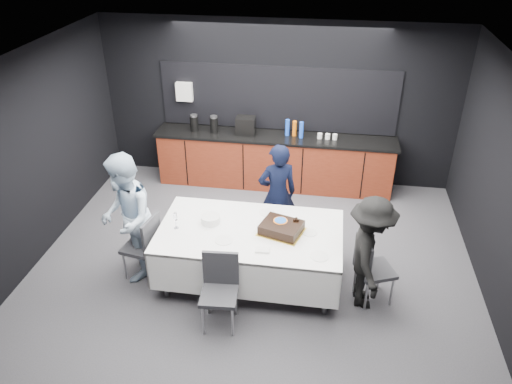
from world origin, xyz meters
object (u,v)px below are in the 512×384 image
(plate_stack, at_px, (211,219))
(party_table, at_px, (250,239))
(person_center, at_px, (277,194))
(person_right, at_px, (370,253))
(cake_assembly, at_px, (281,228))
(chair_left, at_px, (145,243))
(person_left, at_px, (126,218))
(champagne_flute, at_px, (175,218))
(chair_near, at_px, (220,285))
(chair_right, at_px, (370,266))

(plate_stack, bearing_deg, party_table, -10.09)
(party_table, distance_m, person_center, 0.99)
(person_center, bearing_deg, plate_stack, 26.64)
(person_right, bearing_deg, cake_assembly, 75.49)
(party_table, height_order, chair_left, chair_left)
(cake_assembly, bearing_deg, person_right, -12.13)
(person_center, distance_m, person_left, 2.11)
(champagne_flute, relative_size, chair_near, 0.24)
(chair_left, relative_size, person_right, 0.62)
(cake_assembly, relative_size, champagne_flute, 2.78)
(chair_left, bearing_deg, cake_assembly, 5.31)
(person_left, bearing_deg, party_table, 73.91)
(chair_near, xyz_separation_m, person_left, (-1.36, 0.69, 0.34))
(plate_stack, distance_m, person_center, 1.15)
(chair_right, bearing_deg, person_right, -127.59)
(chair_left, bearing_deg, champagne_flute, 6.52)
(plate_stack, height_order, champagne_flute, champagne_flute)
(champagne_flute, distance_m, chair_left, 0.59)
(person_center, bearing_deg, chair_right, 116.82)
(cake_assembly, bearing_deg, person_left, -176.22)
(champagne_flute, xyz_separation_m, chair_near, (0.71, -0.71, -0.40))
(chair_near, height_order, person_center, person_center)
(chair_near, distance_m, person_center, 1.83)
(party_table, relative_size, person_left, 1.33)
(person_right, bearing_deg, champagne_flute, 84.81)
(person_left, bearing_deg, cake_assembly, 73.72)
(chair_left, xyz_separation_m, person_right, (2.84, -0.07, 0.21))
(plate_stack, bearing_deg, person_right, -8.66)
(plate_stack, xyz_separation_m, person_center, (0.76, 0.86, -0.06))
(party_table, xyz_separation_m, chair_left, (-1.36, -0.14, -0.11))
(chair_near, height_order, person_left, person_left)
(person_center, relative_size, person_left, 0.88)
(chair_right, relative_size, person_right, 0.62)
(person_left, bearing_deg, person_right, 68.03)
(chair_right, xyz_separation_m, person_right, (-0.03, -0.04, 0.21))
(cake_assembly, xyz_separation_m, person_center, (-0.16, 0.93, -0.07))
(chair_left, bearing_deg, plate_stack, 15.90)
(champagne_flute, bearing_deg, chair_left, -173.48)
(party_table, bearing_deg, chair_right, -6.47)
(cake_assembly, height_order, chair_near, cake_assembly)
(chair_right, xyz_separation_m, person_center, (-1.27, 1.13, 0.24))
(cake_assembly, bearing_deg, plate_stack, 175.48)
(plate_stack, xyz_separation_m, person_right, (2.01, -0.31, -0.08))
(cake_assembly, bearing_deg, chair_right, -9.79)
(champagne_flute, bearing_deg, chair_near, -44.69)
(person_right, bearing_deg, chair_near, 106.68)
(person_center, bearing_deg, person_right, 115.10)
(cake_assembly, xyz_separation_m, champagne_flute, (-1.33, -0.11, 0.09))
(party_table, xyz_separation_m, plate_stack, (-0.53, 0.09, 0.19))
(plate_stack, relative_size, champagne_flute, 1.10)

